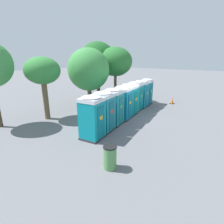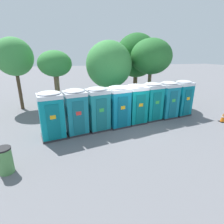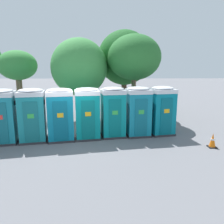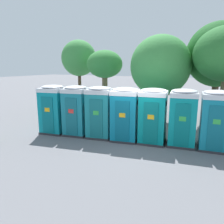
{
  "view_description": "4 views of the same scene",
  "coord_description": "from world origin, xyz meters",
  "px_view_note": "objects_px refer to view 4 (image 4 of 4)",
  "views": [
    {
      "loc": [
        -11.01,
        -7.39,
        4.51
      ],
      "look_at": [
        -2.21,
        -0.21,
        0.96
      ],
      "focal_mm": 28.0,
      "sensor_mm": 36.0,
      "label": 1
    },
    {
      "loc": [
        -3.69,
        -9.77,
        4.32
      ],
      "look_at": [
        -1.04,
        -0.01,
        0.94
      ],
      "focal_mm": 28.0,
      "sensor_mm": 36.0,
      "label": 2
    },
    {
      "loc": [
        1.6,
        -10.31,
        3.49
      ],
      "look_at": [
        1.84,
        0.48,
        1.28
      ],
      "focal_mm": 35.0,
      "sensor_mm": 36.0,
      "label": 3
    },
    {
      "loc": [
        3.46,
        -9.2,
        3.52
      ],
      "look_at": [
        -1.33,
        -0.06,
        1.32
      ],
      "focal_mm": 35.0,
      "sensor_mm": 36.0,
      "label": 4
    }
  ],
  "objects_px": {
    "portapotty_3": "(125,114)",
    "portapotty_4": "(153,116)",
    "street_tree_1": "(160,66)",
    "portapotty_5": "(183,117)",
    "street_tree_3": "(105,65)",
    "portapotty_0": "(54,109)",
    "portapotty_2": "(100,112)",
    "street_tree_2": "(218,55)",
    "portapotty_6": "(215,120)",
    "portapotty_1": "(76,110)",
    "street_tree_0": "(79,58)"
  },
  "relations": [
    {
      "from": "portapotty_3",
      "to": "street_tree_2",
      "type": "height_order",
      "value": "street_tree_2"
    },
    {
      "from": "portapotty_3",
      "to": "portapotty_4",
      "type": "height_order",
      "value": "same"
    },
    {
      "from": "portapotty_3",
      "to": "street_tree_2",
      "type": "bearing_deg",
      "value": 59.09
    },
    {
      "from": "portapotty_2",
      "to": "street_tree_1",
      "type": "relative_size",
      "value": 0.48
    },
    {
      "from": "portapotty_0",
      "to": "street_tree_0",
      "type": "height_order",
      "value": "street_tree_0"
    },
    {
      "from": "portapotty_2",
      "to": "street_tree_1",
      "type": "bearing_deg",
      "value": 67.34
    },
    {
      "from": "portapotty_1",
      "to": "street_tree_0",
      "type": "height_order",
      "value": "street_tree_0"
    },
    {
      "from": "portapotty_0",
      "to": "street_tree_3",
      "type": "height_order",
      "value": "street_tree_3"
    },
    {
      "from": "portapotty_6",
      "to": "street_tree_0",
      "type": "distance_m",
      "value": 11.79
    },
    {
      "from": "portapotty_3",
      "to": "portapotty_5",
      "type": "xyz_separation_m",
      "value": [
        2.54,
        0.54,
        0.0
      ]
    },
    {
      "from": "portapotty_2",
      "to": "street_tree_2",
      "type": "height_order",
      "value": "street_tree_2"
    },
    {
      "from": "portapotty_0",
      "to": "portapotty_5",
      "type": "xyz_separation_m",
      "value": [
        6.38,
        1.17,
        0.0
      ]
    },
    {
      "from": "street_tree_2",
      "to": "portapotty_3",
      "type": "bearing_deg",
      "value": -120.91
    },
    {
      "from": "portapotty_6",
      "to": "street_tree_3",
      "type": "distance_m",
      "value": 8.69
    },
    {
      "from": "portapotty_6",
      "to": "street_tree_3",
      "type": "bearing_deg",
      "value": 152.82
    },
    {
      "from": "portapotty_2",
      "to": "street_tree_1",
      "type": "height_order",
      "value": "street_tree_1"
    },
    {
      "from": "street_tree_2",
      "to": "street_tree_3",
      "type": "distance_m",
      "value": 7.29
    },
    {
      "from": "portapotty_0",
      "to": "street_tree_2",
      "type": "relative_size",
      "value": 0.42
    },
    {
      "from": "portapotty_6",
      "to": "street_tree_2",
      "type": "height_order",
      "value": "street_tree_2"
    },
    {
      "from": "portapotty_6",
      "to": "portapotty_0",
      "type": "bearing_deg",
      "value": -170.44
    },
    {
      "from": "portapotty_5",
      "to": "street_tree_1",
      "type": "relative_size",
      "value": 0.48
    },
    {
      "from": "portapotty_5",
      "to": "street_tree_3",
      "type": "relative_size",
      "value": 0.55
    },
    {
      "from": "portapotty_2",
      "to": "street_tree_1",
      "type": "xyz_separation_m",
      "value": [
        1.76,
        4.21,
        2.2
      ]
    },
    {
      "from": "portapotty_6",
      "to": "street_tree_3",
      "type": "xyz_separation_m",
      "value": [
        -7.47,
        3.83,
        2.27
      ]
    },
    {
      "from": "portapotty_3",
      "to": "portapotty_4",
      "type": "bearing_deg",
      "value": 11.36
    },
    {
      "from": "portapotty_2",
      "to": "street_tree_0",
      "type": "bearing_deg",
      "value": 133.1
    },
    {
      "from": "portapotty_1",
      "to": "portapotty_6",
      "type": "height_order",
      "value": "same"
    },
    {
      "from": "portapotty_1",
      "to": "portapotty_5",
      "type": "height_order",
      "value": "same"
    },
    {
      "from": "portapotty_1",
      "to": "portapotty_6",
      "type": "xyz_separation_m",
      "value": [
        6.41,
        1.02,
        -0.0
      ]
    },
    {
      "from": "portapotty_0",
      "to": "portapotty_1",
      "type": "bearing_deg",
      "value": 12.15
    },
    {
      "from": "portapotty_0",
      "to": "portapotty_5",
      "type": "distance_m",
      "value": 6.49
    },
    {
      "from": "portapotty_2",
      "to": "portapotty_5",
      "type": "bearing_deg",
      "value": 10.07
    },
    {
      "from": "portapotty_4",
      "to": "street_tree_3",
      "type": "relative_size",
      "value": 0.55
    },
    {
      "from": "portapotty_1",
      "to": "street_tree_1",
      "type": "height_order",
      "value": "street_tree_1"
    },
    {
      "from": "portapotty_1",
      "to": "portapotty_4",
      "type": "height_order",
      "value": "same"
    },
    {
      "from": "portapotty_1",
      "to": "street_tree_1",
      "type": "relative_size",
      "value": 0.48
    },
    {
      "from": "portapotty_3",
      "to": "street_tree_0",
      "type": "bearing_deg",
      "value": 140.08
    },
    {
      "from": "portapotty_2",
      "to": "street_tree_1",
      "type": "distance_m",
      "value": 5.07
    },
    {
      "from": "portapotty_0",
      "to": "street_tree_2",
      "type": "distance_m",
      "value": 10.22
    },
    {
      "from": "portapotty_0",
      "to": "portapotty_2",
      "type": "distance_m",
      "value": 2.6
    },
    {
      "from": "portapotty_2",
      "to": "street_tree_2",
      "type": "xyz_separation_m",
      "value": [
        4.8,
        6.0,
        2.86
      ]
    },
    {
      "from": "portapotty_5",
      "to": "street_tree_2",
      "type": "distance_m",
      "value": 6.12
    },
    {
      "from": "portapotty_5",
      "to": "street_tree_1",
      "type": "height_order",
      "value": "street_tree_1"
    },
    {
      "from": "portapotty_2",
      "to": "portapotty_4",
      "type": "bearing_deg",
      "value": 8.74
    },
    {
      "from": "street_tree_3",
      "to": "portapotty_3",
      "type": "bearing_deg",
      "value": -51.08
    },
    {
      "from": "portapotty_0",
      "to": "street_tree_2",
      "type": "bearing_deg",
      "value": 41.44
    },
    {
      "from": "portapotty_0",
      "to": "portapotty_6",
      "type": "xyz_separation_m",
      "value": [
        7.68,
        1.29,
        0.0
      ]
    },
    {
      "from": "portapotty_3",
      "to": "street_tree_1",
      "type": "distance_m",
      "value": 4.66
    },
    {
      "from": "portapotty_0",
      "to": "portapotty_1",
      "type": "xyz_separation_m",
      "value": [
        1.27,
        0.27,
        0.0
      ]
    },
    {
      "from": "portapotty_4",
      "to": "street_tree_0",
      "type": "relative_size",
      "value": 0.46
    }
  ]
}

